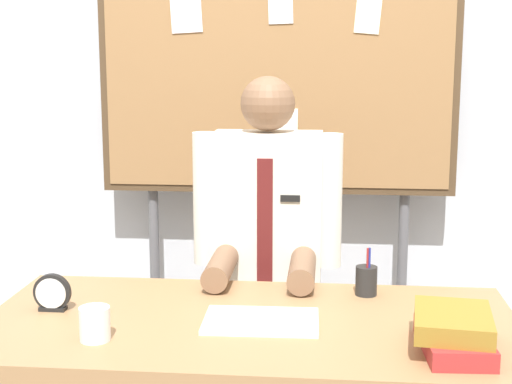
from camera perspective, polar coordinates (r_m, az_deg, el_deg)
back_wall at (r=3.41m, az=1.82°, el=7.37°), size 6.40×0.08×2.70m
desk at (r=2.28m, az=-0.47°, el=-11.95°), size 1.58×0.78×0.76m
person at (r=2.85m, az=0.84°, el=-6.97°), size 0.55×0.56×1.45m
bulletin_board at (r=3.20m, az=1.59°, el=8.99°), size 1.52×0.09×2.01m
book_stack at (r=2.08m, az=14.73°, el=-10.18°), size 0.23×0.30×0.10m
open_notebook at (r=2.22m, az=0.39°, el=-9.76°), size 0.34×0.24×0.01m
desk_clock at (r=2.39m, az=-15.20°, el=-7.48°), size 0.11×0.04×0.11m
coffee_mug at (r=2.13m, az=-12.13°, el=-9.75°), size 0.08×0.08×0.09m
pen_holder at (r=2.48m, az=8.37°, el=-6.65°), size 0.07×0.07×0.16m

